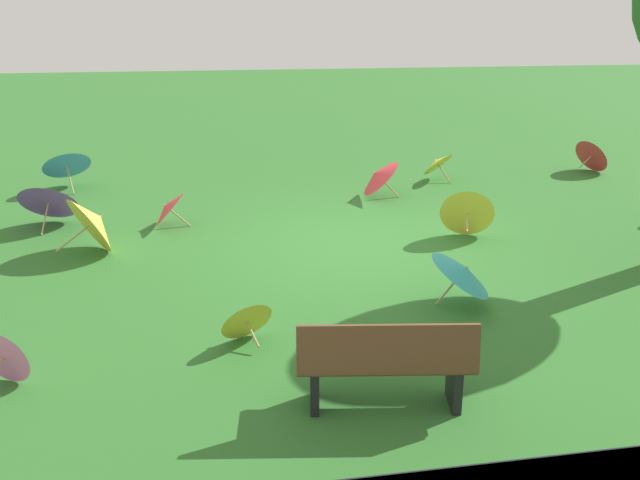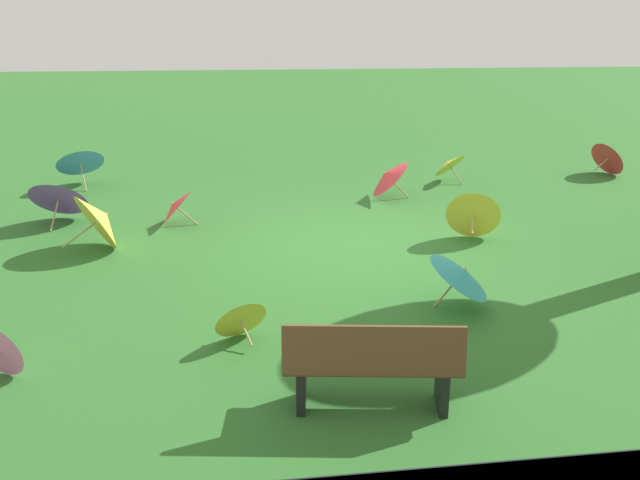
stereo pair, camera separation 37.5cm
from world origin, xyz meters
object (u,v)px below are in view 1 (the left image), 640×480
Objects in this scene: parasol_red_0 at (378,176)px; parasol_yellow_2 at (95,221)px; parasol_purple_0 at (49,198)px; parasol_teal_1 at (463,271)px; parasol_red_2 at (593,155)px; parasol_pink_0 at (7,355)px; parasol_yellow_0 at (244,317)px; parasol_yellow_3 at (467,211)px; parasol_blue_0 at (66,162)px; parasol_red_3 at (167,207)px; parasol_yellow_4 at (437,162)px; park_bench at (386,364)px.

parasol_yellow_2 is (4.41, 2.25, 0.06)m from parasol_red_0.
parasol_purple_0 is 1.55m from parasol_yellow_2.
parasol_teal_1 is 7.28m from parasol_red_2.
parasol_red_0 is 7.46m from parasol_pink_0.
parasol_teal_1 is (-0.19, 4.58, 0.05)m from parasol_red_0.
parasol_red_0 is 5.72m from parasol_yellow_0.
parasol_blue_0 is at bearing -27.23° from parasol_yellow_3.
parasol_purple_0 is 1.41× the size of parasol_red_3.
parasol_yellow_3 is at bearing 83.76° from parasol_yellow_4.
parasol_blue_0 reaches higher than parasol_yellow_0.
parasol_teal_1 is at bearing 72.56° from parasol_yellow_3.
parasol_blue_0 is at bearing -60.99° from park_bench.
parasol_yellow_0 is (2.57, 0.62, -0.16)m from parasol_teal_1.
parasol_red_2 is at bearing -136.62° from parasol_yellow_0.
parasol_red_3 is at bearing 17.32° from parasol_red_2.
parasol_purple_0 is at bearing -33.22° from parasol_teal_1.
parasol_yellow_0 is 7.20m from parasol_yellow_4.
parasol_yellow_2 is at bearing 107.42° from parasol_blue_0.
parasol_blue_0 is 5.61m from parasol_red_0.
parasol_purple_0 is 5.14m from parasol_yellow_0.
parasol_pink_0 is at bearing 48.85° from parasol_yellow_4.
parasol_red_3 is (3.70, -3.38, -0.14)m from parasol_teal_1.
parasol_yellow_3 reaches higher than parasol_red_2.
parasol_red_3 is (-0.91, -1.05, -0.16)m from parasol_yellow_2.
parasol_teal_1 is 1.11× the size of parasol_yellow_3.
parasol_teal_1 is 5.01m from parasol_red_3.
parasol_red_0 is (-1.13, -6.68, -0.07)m from park_bench.
parasol_purple_0 is at bearing -10.53° from parasol_yellow_3.
parasol_teal_1 is at bearing 92.39° from parasol_red_0.
park_bench is 1.68× the size of parasol_teal_1.
park_bench is 9.76m from parasol_red_2.
parasol_purple_0 reaches higher than parasol_yellow_3.
parasol_yellow_0 is 9.46m from parasol_red_2.
parasol_blue_0 reaches higher than parasol_teal_1.
park_bench is 5.00m from parasol_yellow_3.
parasol_red_0 is at bearing -99.60° from park_bench.
park_bench is at bearing 126.50° from parasol_yellow_2.
parasol_purple_0 is (-0.18, 2.15, -0.03)m from parasol_blue_0.
parasol_purple_0 is 1.82m from parasol_red_3.
parasol_blue_0 is at bearing 0.73° from parasol_red_2.
parasol_yellow_3 is 1.20× the size of parasol_red_3.
park_bench reaches higher than parasol_yellow_3.
parasol_pink_0 is 0.71× the size of parasol_yellow_3.
parasol_teal_1 reaches higher than parasol_red_2.
parasol_yellow_4 is at bearing -150.39° from parasol_yellow_2.
parasol_yellow_3 is at bearing 168.05° from parasol_red_3.
parasol_red_2 is at bearing -125.18° from park_bench.
parasol_yellow_3 is at bearing 152.77° from parasol_blue_0.
parasol_blue_0 is 7.24m from parasol_yellow_3.
parasol_red_2 is at bearing -163.90° from parasol_red_0.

